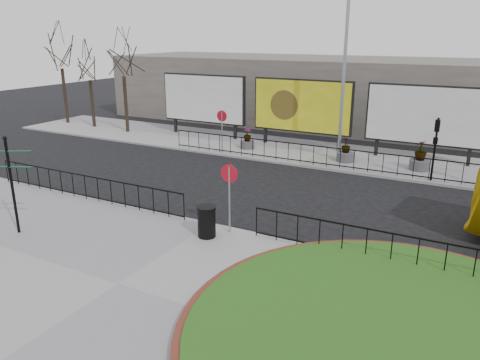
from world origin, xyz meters
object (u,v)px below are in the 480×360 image
Objects in this scene: litter_bin at (207,221)px; planter_b at (345,153)px; lamp_post at (344,73)px; fingerpost_sign at (10,176)px; billboard_mid at (302,106)px; planter_a at (247,141)px; planter_c at (420,159)px.

planter_b reaches higher than litter_bin.
fingerpost_sign is at bearing -115.26° from lamp_post.
litter_bin is 0.81× the size of planter_b.
billboard_mid is at bearing 146.75° from lamp_post.
planter_c is (9.90, 0.00, 0.12)m from planter_a.
planter_b is 3.81m from planter_c.
planter_c is (3.81, 0.15, 0.12)m from planter_b.
planter_a is at bearing 62.12° from fingerpost_sign.
lamp_post reaches higher than planter_b.
billboard_mid is 3.89m from planter_a.
planter_b is (1.42, 11.96, -0.10)m from litter_bin.
litter_bin is (6.04, 2.82, -1.53)m from fingerpost_sign.
fingerpost_sign is 3.14× the size of litter_bin.
fingerpost_sign is at bearing -127.04° from planter_c.
planter_a is 0.95× the size of planter_b.
billboard_mid is 5.64× the size of litter_bin.
planter_c is (4.22, 0.00, -4.14)m from lamp_post.
litter_bin is at bearing -94.75° from lamp_post.
billboard_mid is 1.79× the size of fingerpost_sign.
fingerpost_sign is at bearing -103.44° from billboard_mid.
fingerpost_sign is 15.08m from planter_a.
lamp_post reaches higher than planter_a.
billboard_mid is 7.73m from planter_c.
planter_a is at bearing -180.00° from lamp_post.
litter_bin is at bearing -96.78° from planter_b.
planter_a is (-5.67, -0.00, -4.25)m from lamp_post.
billboard_mid is at bearing 53.93° from fingerpost_sign.
billboard_mid reaches higher than litter_bin.
planter_a is (-4.67, 12.11, -0.10)m from litter_bin.
fingerpost_sign is 2.23× the size of planter_c.
lamp_post is 5.91m from planter_c.
lamp_post reaches higher than fingerpost_sign.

